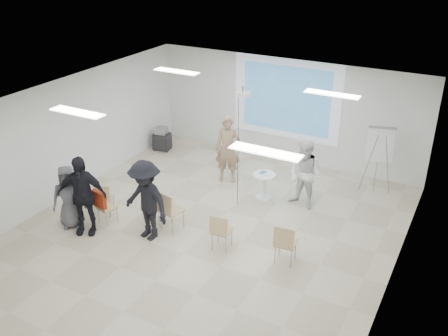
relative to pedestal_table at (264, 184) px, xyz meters
The scene contains 30 objects.
floor 2.12m from the pedestal_table, 103.56° to the right, with size 8.00×9.00×0.10m, color beige.
ceiling 3.37m from the pedestal_table, 103.56° to the right, with size 8.00×9.00×0.10m, color white.
wall_back 2.81m from the pedestal_table, 100.82° to the left, with size 8.00×0.10×3.00m, color silver.
wall_left 5.08m from the pedestal_table, 156.08° to the right, with size 0.10×9.00×3.00m, color silver.
wall_right 4.24m from the pedestal_table, 29.44° to the right, with size 0.10×9.00×3.00m, color silver.
projection_halo 2.91m from the pedestal_table, 101.10° to the left, with size 3.20×0.01×2.30m, color silver.
projection_image 2.90m from the pedestal_table, 101.17° to the left, with size 2.60×0.01×1.90m, color teal.
pedestal_table is the anchor object (origin of this frame).
player_left 1.49m from the pedestal_table, 161.04° to the left, with size 0.76×0.52×2.09m, color #A17E62.
player_right 1.18m from the pedestal_table, ahead, with size 0.93×0.75×1.94m, color white.
controller_left 1.62m from the pedestal_table, 147.73° to the left, with size 0.04×0.11×0.04m, color silver.
controller_right 1.29m from the pedestal_table, 21.87° to the left, with size 0.04×0.12×0.04m, color silver.
chair_far_left 3.93m from the pedestal_table, 140.05° to the right, with size 0.50×0.52×0.80m.
chair_left_mid 3.93m from the pedestal_table, 133.50° to the right, with size 0.44×0.47×0.80m.
chair_left_inner 2.87m from the pedestal_table, 127.72° to the right, with size 0.46×0.49×0.85m.
chair_center 2.69m from the pedestal_table, 117.90° to the right, with size 0.53×0.56×0.95m.
chair_right_inner 2.49m from the pedestal_table, 87.18° to the right, with size 0.43×0.46×0.84m.
chair_right_far 2.75m from the pedestal_table, 56.96° to the right, with size 0.46×0.49×0.89m.
red_jacket 4.05m from the pedestal_table, 131.87° to the right, with size 0.40×0.09×0.38m, color #A82D14.
laptop 2.80m from the pedestal_table, 129.06° to the right, with size 0.31×0.23×0.02m, color black.
audience_left 4.44m from the pedestal_table, 130.91° to the right, with size 1.24×0.74×2.13m, color black.
audience_mid 3.28m from the pedestal_table, 118.04° to the right, with size 1.36×0.74×2.10m, color black.
audience_outer 4.69m from the pedestal_table, 135.50° to the right, with size 0.82×0.54×1.68m, color #5B5A5F.
flipchart_easel 3.06m from the pedestal_table, 35.28° to the left, with size 0.76×0.59×1.80m.
av_cart 4.24m from the pedestal_table, 161.69° to the left, with size 0.57×0.49×0.75m.
ceiling_projector 2.39m from the pedestal_table, 126.60° to the right, with size 0.30×0.25×3.00m.
fluor_panel_nw 3.58m from the pedestal_table, behind, with size 1.20×0.30×0.02m, color white.
fluor_panel_ne 2.99m from the pedestal_table, ahead, with size 1.20×0.30×0.02m, color white.
fluor_panel_sw 5.02m from the pedestal_table, 125.29° to the right, with size 1.20×0.30×0.02m, color white.
fluor_panel_se 4.61m from the pedestal_table, 66.67° to the right, with size 1.20×0.30×0.02m, color white.
Camera 1 is at (4.88, -8.23, 6.18)m, focal length 40.00 mm.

